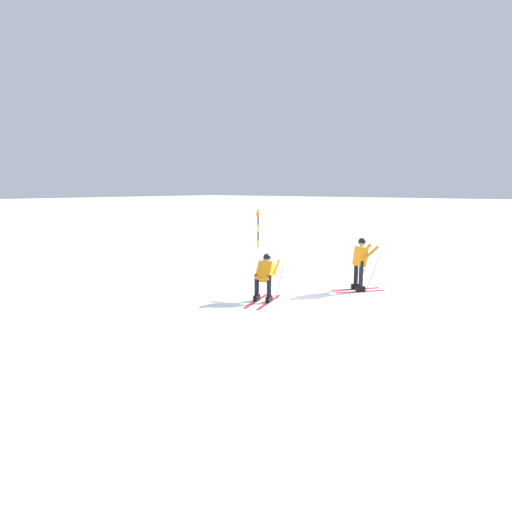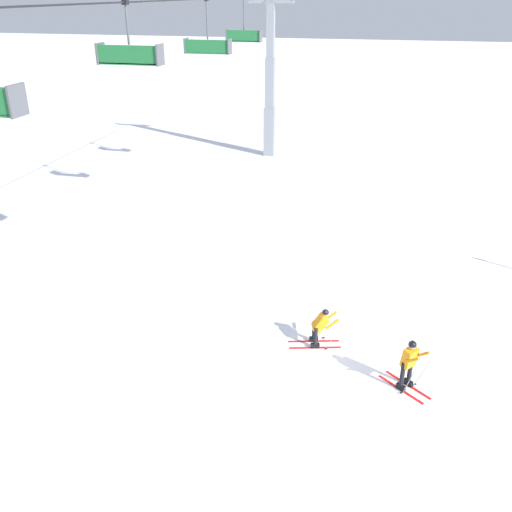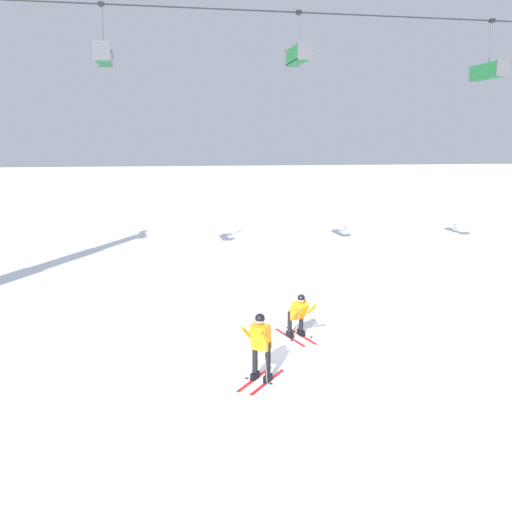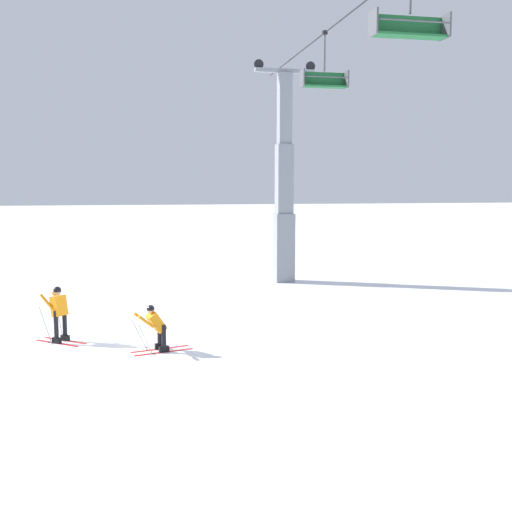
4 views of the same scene
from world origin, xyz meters
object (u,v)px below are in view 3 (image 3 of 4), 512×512
chairlift_seat_middle (487,70)px  skier_distant_uphill (260,342)px  skier_carving_main (298,313)px  chairlift_seat_second (296,55)px  chairlift_seat_nearest (101,54)px

chairlift_seat_middle → skier_distant_uphill: bearing=-139.7°
skier_carving_main → chairlift_seat_second: 10.42m
skier_distant_uphill → chairlift_seat_second: bearing=71.2°
chairlift_seat_second → chairlift_seat_middle: size_ratio=0.91×
chairlift_seat_nearest → skier_distant_uphill: size_ratio=1.22×
skier_carving_main → chairlift_seat_nearest: chairlift_seat_nearest is taller
skier_carving_main → chairlift_seat_middle: chairlift_seat_middle is taller
skier_carving_main → chairlift_seat_nearest: (-5.51, 6.56, 7.80)m
chairlift_seat_middle → chairlift_seat_second: bearing=180.0°
chairlift_seat_middle → skier_distant_uphill: size_ratio=1.35×
skier_carving_main → skier_distant_uphill: size_ratio=1.04×
skier_carving_main → chairlift_seat_nearest: bearing=130.1°
chairlift_seat_nearest → chairlift_seat_middle: 14.87m
skier_distant_uphill → chairlift_seat_nearest: bearing=112.6°
skier_carving_main → skier_distant_uphill: 3.21m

